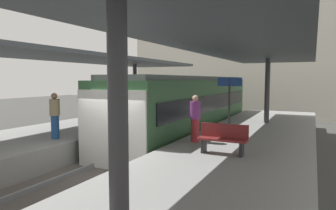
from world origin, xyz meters
The scene contains 14 objects.
ground_plane centered at (0.00, 0.00, 0.00)m, with size 80.00×80.00×0.00m, color #383835.
platform_left centered at (-3.80, 0.00, 0.50)m, with size 4.40×28.00×1.00m, color gray.
platform_right centered at (3.80, 0.00, 0.50)m, with size 4.40×28.00×1.00m, color gray.
track_ballast centered at (0.00, 0.00, 0.10)m, with size 3.20×28.00×0.20m, color #4C4742.
rail_near_side centered at (-0.72, 0.00, 0.27)m, with size 0.08×28.00×0.14m, color slate.
rail_far_side centered at (0.72, 0.00, 0.27)m, with size 0.08×28.00×0.14m, color slate.
commuter_train centered at (0.00, 6.88, 1.73)m, with size 2.78×13.63×3.10m.
canopy_left centered at (-3.80, 1.40, 4.09)m, with size 4.18×21.00×3.21m.
canopy_right centered at (3.80, 1.40, 4.20)m, with size 4.18×21.00×3.32m.
platform_bench centered at (3.56, 0.58, 1.46)m, with size 1.40×0.41×0.86m.
platform_sign centered at (3.07, 3.19, 2.62)m, with size 0.90×0.08×2.21m.
passenger_near_bench centered at (-2.51, 0.17, 1.86)m, with size 0.36×0.36×1.66m.
passenger_mid_platform centered at (2.24, 1.84, 1.83)m, with size 0.36×0.36×1.61m.
station_building_backdrop centered at (-0.29, 20.00, 5.50)m, with size 18.00×6.00×11.00m, color beige.
Camera 1 is at (5.86, -7.84, 3.13)m, focal length 32.49 mm.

